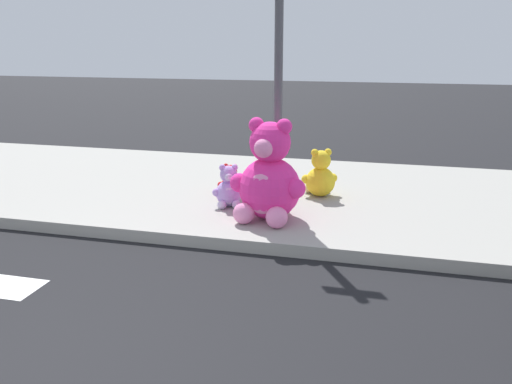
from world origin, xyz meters
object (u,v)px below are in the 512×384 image
object	(u,v)px
plush_red	(230,183)
plush_yellow	(320,177)
sign_pole	(278,78)
plush_pink_large	(269,180)
plush_lavender	(229,190)

from	to	relation	value
plush_red	plush_yellow	bearing A→B (deg)	16.72
plush_red	sign_pole	bearing A→B (deg)	-18.52
plush_pink_large	plush_red	size ratio (longest dim) A/B	2.65
sign_pole	plush_lavender	xyz separation A→B (m)	(-0.62, -0.21, -1.47)
sign_pole	plush_red	distance (m)	1.70
sign_pole	plush_pink_large	xyz separation A→B (m)	(0.02, -0.59, -1.19)
plush_red	plush_lavender	distance (m)	0.47
sign_pole	plush_red	bearing A→B (deg)	161.48
plush_yellow	plush_lavender	distance (m)	1.39
sign_pole	plush_lavender	world-z (taller)	sign_pole
plush_red	plush_lavender	bearing A→B (deg)	-75.28
plush_pink_large	plush_lavender	xyz separation A→B (m)	(-0.64, 0.38, -0.28)
plush_pink_large	plush_red	distance (m)	1.17
plush_pink_large	plush_red	bearing A→B (deg)	132.22
sign_pole	plush_lavender	bearing A→B (deg)	-161.64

